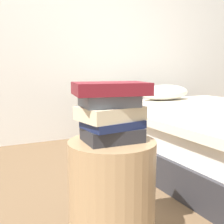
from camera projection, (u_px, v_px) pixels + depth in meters
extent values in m
cube|color=silver|center=(26.00, 17.00, 2.81)|extent=(7.00, 0.08, 2.60)
cube|color=#2D2D33|center=(224.00, 152.00, 2.27)|extent=(1.54, 2.03, 0.22)
ellipsoid|color=silver|center=(165.00, 92.00, 2.91)|extent=(0.56, 0.29, 0.16)
cylinder|color=tan|center=(112.00, 197.00, 1.19)|extent=(0.37, 0.37, 0.49)
cube|color=#28282D|center=(113.00, 134.00, 1.15)|extent=(0.23, 0.18, 0.06)
cube|color=#19234C|center=(112.00, 124.00, 1.14)|extent=(0.24, 0.19, 0.03)
cube|color=beige|center=(110.00, 113.00, 1.14)|extent=(0.27, 0.22, 0.06)
cube|color=slate|center=(109.00, 100.00, 1.13)|extent=(0.23, 0.18, 0.05)
cube|color=maroon|center=(111.00, 89.00, 1.11)|extent=(0.32, 0.24, 0.05)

